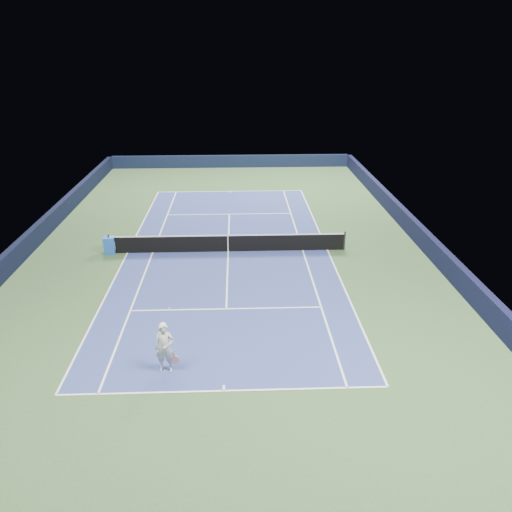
{
  "coord_description": "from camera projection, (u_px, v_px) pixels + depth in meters",
  "views": [
    {
      "loc": [
        0.54,
        -25.25,
        10.64
      ],
      "look_at": [
        1.42,
        -3.0,
        1.0
      ],
      "focal_mm": 35.0,
      "sensor_mm": 36.0,
      "label": 1
    }
  ],
  "objects": [
    {
      "name": "tennis_net",
      "position": [
        228.0,
        243.0,
        27.16
      ],
      "size": [
        12.9,
        0.1,
        1.07
      ],
      "color": "black",
      "rests_on": "ground"
    },
    {
      "name": "center_service_line",
      "position": [
        228.0,
        251.0,
        27.36
      ],
      "size": [
        0.08,
        12.8,
        0.0
      ],
      "primitive_type": "cube",
      "color": "white",
      "rests_on": "ground"
    },
    {
      "name": "sideline_doubles_left",
      "position": [
        127.0,
        253.0,
        27.16
      ],
      "size": [
        0.08,
        23.77,
        0.0
      ],
      "primitive_type": "cube",
      "color": "white",
      "rests_on": "ground"
    },
    {
      "name": "center_mark_near",
      "position": [
        224.0,
        388.0,
        16.6
      ],
      "size": [
        0.08,
        0.3,
        0.0
      ],
      "primitive_type": "cube",
      "color": "white",
      "rests_on": "ground"
    },
    {
      "name": "baseline_far",
      "position": [
        230.0,
        191.0,
        38.26
      ],
      "size": [
        10.97,
        0.08,
        0.0
      ],
      "primitive_type": "cube",
      "color": "white",
      "rests_on": "ground"
    },
    {
      "name": "tennis_player",
      "position": [
        165.0,
        348.0,
        17.14
      ],
      "size": [
        0.83,
        1.27,
        1.94
      ],
      "color": "silver",
      "rests_on": "ground"
    },
    {
      "name": "sideline_singles_left",
      "position": [
        153.0,
        252.0,
        27.21
      ],
      "size": [
        0.08,
        23.77,
        0.0
      ],
      "primitive_type": "cube",
      "color": "white",
      "rests_on": "ground"
    },
    {
      "name": "court_surface",
      "position": [
        228.0,
        251.0,
        27.36
      ],
      "size": [
        10.97,
        23.77,
        0.01
      ],
      "primitive_type": "cube",
      "color": "navy",
      "rests_on": "ground"
    },
    {
      "name": "service_line_near",
      "position": [
        226.0,
        309.0,
        21.49
      ],
      "size": [
        8.23,
        0.08,
        0.0
      ],
      "primitive_type": "cube",
      "color": "white",
      "rests_on": "ground"
    },
    {
      "name": "sponsor_cube",
      "position": [
        110.0,
        245.0,
        26.94
      ],
      "size": [
        0.62,
        0.57,
        0.95
      ],
      "color": "blue",
      "rests_on": "ground"
    },
    {
      "name": "wall_right",
      "position": [
        424.0,
        239.0,
        27.53
      ],
      "size": [
        0.35,
        40.0,
        1.1
      ],
      "primitive_type": "cube",
      "color": "black",
      "rests_on": "ground"
    },
    {
      "name": "center_mark_far",
      "position": [
        230.0,
        192.0,
        38.12
      ],
      "size": [
        0.08,
        0.3,
        0.0
      ],
      "primitive_type": "cube",
      "color": "white",
      "rests_on": "ground"
    },
    {
      "name": "baseline_near",
      "position": [
        224.0,
        391.0,
        16.46
      ],
      "size": [
        10.97,
        0.08,
        0.0
      ],
      "primitive_type": "cube",
      "color": "white",
      "rests_on": "ground"
    },
    {
      "name": "service_line_far",
      "position": [
        229.0,
        214.0,
        33.23
      ],
      "size": [
        8.23,
        0.08,
        0.0
      ],
      "primitive_type": "cube",
      "color": "white",
      "rests_on": "ground"
    },
    {
      "name": "wall_far",
      "position": [
        231.0,
        161.0,
        45.33
      ],
      "size": [
        22.0,
        0.35,
        1.1
      ],
      "primitive_type": "cube",
      "color": "#101832",
      "rests_on": "ground"
    },
    {
      "name": "ground",
      "position": [
        228.0,
        251.0,
        27.36
      ],
      "size": [
        40.0,
        40.0,
        0.0
      ],
      "primitive_type": "plane",
      "color": "#304D2A",
      "rests_on": "ground"
    },
    {
      "name": "sideline_singles_right",
      "position": [
        303.0,
        250.0,
        27.51
      ],
      "size": [
        0.08,
        23.77,
        0.0
      ],
      "primitive_type": "cube",
      "color": "white",
      "rests_on": "ground"
    },
    {
      "name": "wall_left",
      "position": [
        26.0,
        245.0,
        26.76
      ],
      "size": [
        0.35,
        40.0,
        1.1
      ],
      "primitive_type": "cube",
      "color": "black",
      "rests_on": "ground"
    },
    {
      "name": "sideline_doubles_right",
      "position": [
        327.0,
        250.0,
        27.56
      ],
      "size": [
        0.08,
        23.77,
        0.0
      ],
      "primitive_type": "cube",
      "color": "white",
      "rests_on": "ground"
    }
  ]
}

